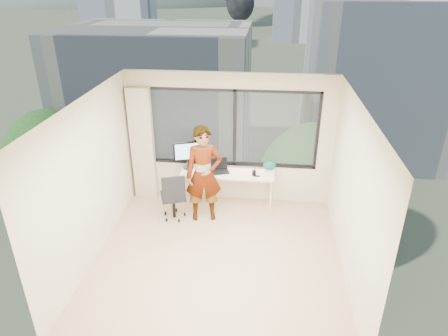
# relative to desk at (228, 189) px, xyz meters

# --- Properties ---
(floor) EXTENTS (4.00, 4.00, 0.01)m
(floor) POSITION_rel_desk_xyz_m (0.00, -1.66, -0.38)
(floor) COLOR tan
(floor) RESTS_ON ground
(ceiling) EXTENTS (4.00, 4.00, 0.01)m
(ceiling) POSITION_rel_desk_xyz_m (0.00, -1.66, 2.23)
(ceiling) COLOR white
(ceiling) RESTS_ON ground
(wall_front) EXTENTS (4.00, 0.01, 2.60)m
(wall_front) POSITION_rel_desk_xyz_m (0.00, -3.66, 0.93)
(wall_front) COLOR beige
(wall_front) RESTS_ON ground
(wall_left) EXTENTS (0.01, 4.00, 2.60)m
(wall_left) POSITION_rel_desk_xyz_m (-2.00, -1.66, 0.93)
(wall_left) COLOR beige
(wall_left) RESTS_ON ground
(wall_right) EXTENTS (0.01, 4.00, 2.60)m
(wall_right) POSITION_rel_desk_xyz_m (2.00, -1.66, 0.93)
(wall_right) COLOR beige
(wall_right) RESTS_ON ground
(window_wall) EXTENTS (3.30, 0.16, 1.55)m
(window_wall) POSITION_rel_desk_xyz_m (0.05, 0.34, 1.15)
(window_wall) COLOR black
(window_wall) RESTS_ON ground
(curtain) EXTENTS (0.45, 0.14, 2.30)m
(curtain) POSITION_rel_desk_xyz_m (-1.72, 0.22, 0.77)
(curtain) COLOR beige
(curtain) RESTS_ON floor
(desk) EXTENTS (1.80, 0.60, 0.75)m
(desk) POSITION_rel_desk_xyz_m (0.00, 0.00, 0.00)
(desk) COLOR beige
(desk) RESTS_ON floor
(chair) EXTENTS (0.64, 0.64, 0.98)m
(chair) POSITION_rel_desk_xyz_m (-0.97, -0.55, 0.12)
(chair) COLOR black
(chair) RESTS_ON floor
(person) EXTENTS (0.74, 0.57, 1.83)m
(person) POSITION_rel_desk_xyz_m (-0.39, -0.49, 0.54)
(person) COLOR #2D2D33
(person) RESTS_ON floor
(monitor) EXTENTS (0.57, 0.30, 0.56)m
(monitor) POSITION_rel_desk_xyz_m (-0.79, 0.10, 0.65)
(monitor) COLOR black
(monitor) RESTS_ON desk
(game_console) EXTENTS (0.39, 0.35, 0.08)m
(game_console) POSITION_rel_desk_xyz_m (-0.37, 0.26, 0.42)
(game_console) COLOR white
(game_console) RESTS_ON desk
(laptop) EXTENTS (0.44, 0.45, 0.22)m
(laptop) POSITION_rel_desk_xyz_m (-0.15, -0.03, 0.49)
(laptop) COLOR black
(laptop) RESTS_ON desk
(cellphone) EXTENTS (0.12, 0.06, 0.01)m
(cellphone) POSITION_rel_desk_xyz_m (0.57, -0.13, 0.38)
(cellphone) COLOR black
(cellphone) RESTS_ON desk
(pen_cup) EXTENTS (0.10, 0.10, 0.10)m
(pen_cup) POSITION_rel_desk_xyz_m (0.51, -0.09, 0.42)
(pen_cup) COLOR black
(pen_cup) RESTS_ON desk
(handbag) EXTENTS (0.27, 0.17, 0.19)m
(handbag) POSITION_rel_desk_xyz_m (0.80, 0.19, 0.47)
(handbag) COLOR #0C4C41
(handbag) RESTS_ON desk
(exterior_ground) EXTENTS (400.00, 400.00, 0.04)m
(exterior_ground) POSITION_rel_desk_xyz_m (0.00, 118.34, -14.38)
(exterior_ground) COLOR #515B3D
(exterior_ground) RESTS_ON ground
(near_bldg_a) EXTENTS (16.00, 12.00, 14.00)m
(near_bldg_a) POSITION_rel_desk_xyz_m (-9.00, 28.34, -7.38)
(near_bldg_a) COLOR beige
(near_bldg_a) RESTS_ON exterior_ground
(near_bldg_b) EXTENTS (14.00, 13.00, 16.00)m
(near_bldg_b) POSITION_rel_desk_xyz_m (12.00, 36.34, -6.38)
(near_bldg_b) COLOR silver
(near_bldg_b) RESTS_ON exterior_ground
(hill_b) EXTENTS (300.00, 220.00, 96.00)m
(hill_b) POSITION_rel_desk_xyz_m (100.00, 318.34, -14.38)
(hill_b) COLOR slate
(hill_b) RESTS_ON exterior_ground
(tree_a) EXTENTS (7.00, 7.00, 8.00)m
(tree_a) POSITION_rel_desk_xyz_m (-16.00, 20.34, -10.38)
(tree_a) COLOR #174617
(tree_a) RESTS_ON exterior_ground
(tree_b) EXTENTS (7.60, 7.60, 9.00)m
(tree_b) POSITION_rel_desk_xyz_m (4.00, 16.34, -9.88)
(tree_b) COLOR #174617
(tree_b) RESTS_ON exterior_ground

